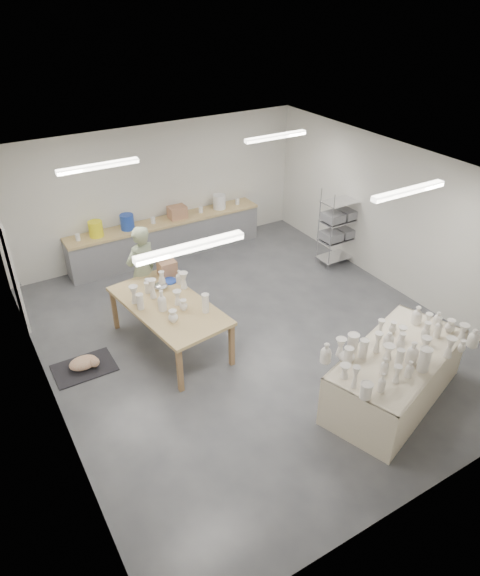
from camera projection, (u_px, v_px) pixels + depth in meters
room at (243, 234)px, 8.40m from camera, size 8.00×8.02×3.00m
back_counter at (167, 237)px, 11.89m from camera, size 4.60×0.60×1.24m
wire_shelf at (340, 226)px, 11.40m from camera, size 0.88×0.48×1.80m
drying_table at (395, 374)px, 7.83m from camera, size 2.73×1.96×1.24m
work_table at (168, 300)px, 8.86m from camera, size 1.49×2.48×1.25m
rug at (84, 368)px, 8.66m from camera, size 1.00×0.70×0.02m
cat at (85, 363)px, 8.60m from camera, size 0.55×0.46×0.20m
potter at (142, 271)px, 9.65m from camera, size 0.77×0.62×1.83m
red_stool at (141, 294)px, 10.19m from camera, size 0.36×0.36×0.29m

